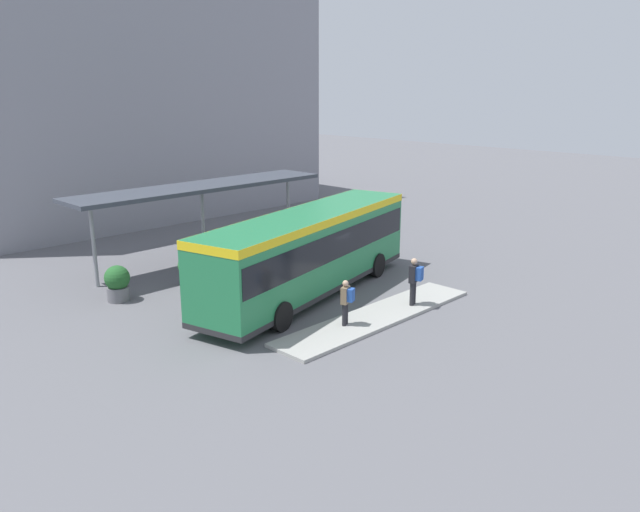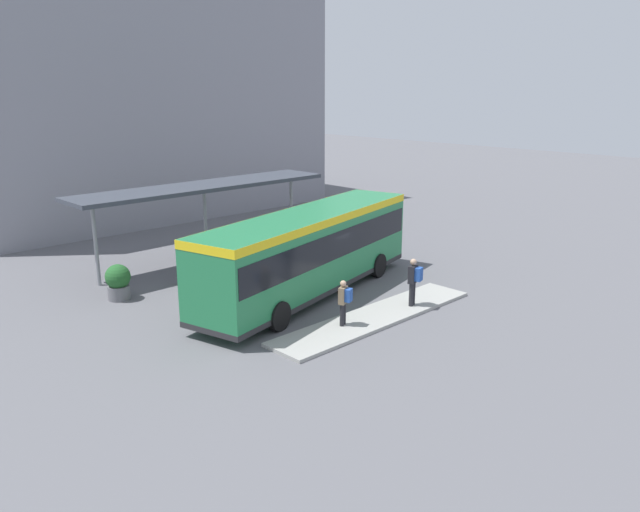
% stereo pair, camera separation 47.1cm
% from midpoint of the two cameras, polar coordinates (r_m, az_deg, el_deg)
% --- Properties ---
extents(ground_plane, '(120.00, 120.00, 0.00)m').
position_cam_midpoint_polar(ground_plane, '(24.61, -0.42, -3.58)').
color(ground_plane, '#5B5B60').
extents(curb_island, '(8.92, 1.80, 0.12)m').
position_cam_midpoint_polar(curb_island, '(22.28, 5.69, -5.56)').
color(curb_island, '#9E9E99').
rests_on(curb_island, ground_plane).
extents(city_bus, '(11.93, 5.07, 3.30)m').
position_cam_midpoint_polar(city_bus, '(24.06, -0.42, 0.75)').
color(city_bus, '#237A47').
rests_on(city_bus, ground_plane).
extents(pedestrian_waiting, '(0.46, 0.50, 1.58)m').
position_cam_midpoint_polar(pedestrian_waiting, '(20.99, 2.87, -4.03)').
color(pedestrian_waiting, '#232328').
rests_on(pedestrian_waiting, curb_island).
extents(pedestrian_companion, '(0.49, 0.54, 1.78)m').
position_cam_midpoint_polar(pedestrian_companion, '(23.09, 9.17, -2.09)').
color(pedestrian_companion, '#232328').
rests_on(pedestrian_companion, curb_island).
extents(bicycle_black, '(0.48, 1.51, 0.66)m').
position_cam_midpoint_polar(bicycle_black, '(34.09, 6.66, 2.27)').
color(bicycle_black, black).
rests_on(bicycle_black, ground_plane).
extents(bicycle_blue, '(0.48, 1.74, 0.75)m').
position_cam_midpoint_polar(bicycle_blue, '(34.53, 5.72, 2.54)').
color(bicycle_blue, black).
rests_on(bicycle_blue, ground_plane).
extents(station_shelter, '(12.51, 2.52, 3.62)m').
position_cam_midpoint_polar(station_shelter, '(29.04, -10.13, 6.13)').
color(station_shelter, '#383D47').
rests_on(station_shelter, ground_plane).
extents(potted_planter_near_shelter, '(0.96, 0.96, 1.40)m').
position_cam_midpoint_polar(potted_planter_near_shelter, '(25.05, -17.46, -2.24)').
color(potted_planter_near_shelter, slate).
rests_on(potted_planter_near_shelter, ground_plane).
extents(potted_planter_far_side, '(0.92, 0.92, 1.27)m').
position_cam_midpoint_polar(potted_planter_far_side, '(26.35, -11.28, -1.12)').
color(potted_planter_far_side, slate).
rests_on(potted_planter_far_side, ground_plane).
extents(station_building, '(22.84, 11.10, 14.29)m').
position_cam_midpoint_polar(station_building, '(42.36, -16.20, 13.62)').
color(station_building, gray).
rests_on(station_building, ground_plane).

